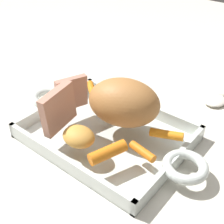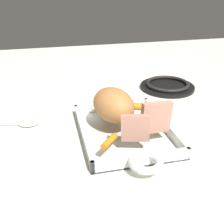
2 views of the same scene
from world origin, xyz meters
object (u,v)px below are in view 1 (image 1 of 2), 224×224
(baby_carrot_short, at_px, (108,152))
(baby_carrot_southwest, at_px, (166,134))
(roast_slice_outer, at_px, (73,92))
(pork_roast, at_px, (124,102))
(baby_carrot_center_right, at_px, (142,151))
(baby_carrot_southeast, at_px, (92,91))
(roasting_dish, at_px, (107,133))
(roast_slice_thick, at_px, (58,109))
(potato_corner, at_px, (80,137))

(baby_carrot_short, bearing_deg, baby_carrot_southwest, -115.70)
(roast_slice_outer, xyz_separation_m, baby_carrot_southwest, (-0.20, -0.03, -0.03))
(pork_roast, relative_size, baby_carrot_southwest, 2.26)
(baby_carrot_center_right, distance_m, baby_carrot_southwest, 0.06)
(pork_roast, bearing_deg, baby_carrot_southeast, -18.17)
(baby_carrot_southwest, height_order, baby_carrot_short, baby_carrot_short)
(roasting_dish, distance_m, roast_slice_outer, 0.11)
(baby_carrot_southeast, relative_size, baby_carrot_southwest, 1.07)
(roast_slice_thick, height_order, baby_carrot_southwest, roast_slice_thick)
(roast_slice_outer, distance_m, baby_carrot_center_right, 0.19)
(baby_carrot_southwest, bearing_deg, roast_slice_outer, 8.57)
(baby_carrot_short, bearing_deg, baby_carrot_center_right, -135.26)
(pork_roast, relative_size, baby_carrot_center_right, 2.63)
(roast_slice_outer, bearing_deg, baby_carrot_center_right, 170.30)
(potato_corner, bearing_deg, roasting_dish, -88.46)
(pork_roast, xyz_separation_m, roast_slice_thick, (0.08, 0.09, -0.00))
(pork_roast, distance_m, baby_carrot_southeast, 0.12)
(roast_slice_thick, relative_size, baby_carrot_southwest, 1.32)
(pork_roast, bearing_deg, baby_carrot_center_right, 146.14)
(baby_carrot_center_right, height_order, potato_corner, potato_corner)
(roasting_dish, bearing_deg, baby_carrot_short, 130.99)
(baby_carrot_southeast, height_order, potato_corner, potato_corner)
(pork_roast, distance_m, potato_corner, 0.10)
(roast_slice_outer, relative_size, baby_carrot_southwest, 1.11)
(baby_carrot_center_right, distance_m, potato_corner, 0.11)
(baby_carrot_southeast, relative_size, baby_carrot_short, 0.96)
(baby_carrot_southeast, bearing_deg, roast_slice_outer, 91.63)
(pork_roast, xyz_separation_m, baby_carrot_southeast, (0.11, -0.04, -0.04))
(baby_carrot_center_right, relative_size, baby_carrot_southwest, 0.86)
(potato_corner, bearing_deg, baby_carrot_southeast, -55.49)
(baby_carrot_southwest, bearing_deg, roasting_dish, 17.32)
(baby_carrot_southeast, bearing_deg, baby_carrot_center_right, 154.85)
(roasting_dish, height_order, potato_corner, potato_corner)
(roast_slice_outer, bearing_deg, roasting_dish, 177.39)
(roasting_dish, distance_m, baby_carrot_southwest, 0.12)
(baby_carrot_short, bearing_deg, roasting_dish, -49.01)
(roasting_dish, bearing_deg, baby_carrot_center_right, 164.19)
(potato_corner, bearing_deg, pork_roast, -101.04)
(pork_roast, bearing_deg, roast_slice_thick, 45.43)
(baby_carrot_southwest, xyz_separation_m, potato_corner, (0.11, 0.11, 0.01))
(roast_slice_outer, height_order, baby_carrot_southwest, roast_slice_outer)
(baby_carrot_southwest, height_order, potato_corner, potato_corner)
(baby_carrot_center_right, xyz_separation_m, potato_corner, (0.10, 0.05, 0.01))
(roast_slice_thick, xyz_separation_m, baby_carrot_southeast, (0.03, -0.12, -0.03))
(baby_carrot_short, bearing_deg, potato_corner, 5.41)
(baby_carrot_southwest, bearing_deg, baby_carrot_center_right, 81.99)
(baby_carrot_southeast, bearing_deg, potato_corner, 124.51)
(baby_carrot_center_right, bearing_deg, baby_carrot_southeast, -25.15)
(roast_slice_thick, xyz_separation_m, potato_corner, (-0.06, 0.01, -0.02))
(roasting_dish, bearing_deg, pork_roast, -130.79)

